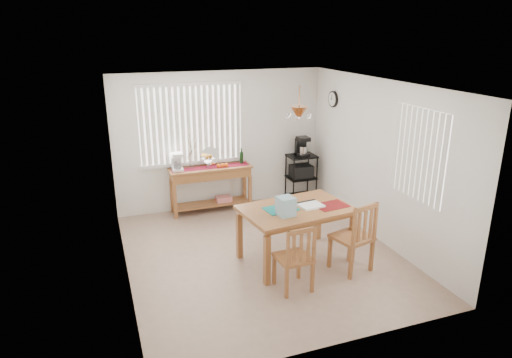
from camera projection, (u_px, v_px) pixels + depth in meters
name	position (u px, v px, depth m)	size (l,w,h in m)	color
ground	(262.00, 255.00, 7.05)	(4.00, 4.50, 0.01)	tan
room_shell	(262.00, 148.00, 6.53)	(4.20, 4.70, 2.70)	white
sideboard	(211.00, 178.00, 8.55)	(1.54, 0.43, 0.86)	#A06436
sideboard_items	(197.00, 161.00, 8.37)	(1.46, 0.36, 0.66)	maroon
wire_cart	(301.00, 173.00, 9.16)	(0.55, 0.44, 0.93)	black
cart_items	(302.00, 147.00, 9.00)	(0.22, 0.26, 0.38)	black
dining_table	(296.00, 214.00, 6.68)	(1.68, 1.20, 0.84)	#A06436
table_items	(292.00, 206.00, 6.44)	(1.26, 0.55, 0.27)	#167E7A
chair_left	(295.00, 258.00, 5.97)	(0.46, 0.46, 0.95)	#A06436
chair_right	(354.00, 237.00, 6.44)	(0.60, 0.60, 1.06)	#A06436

